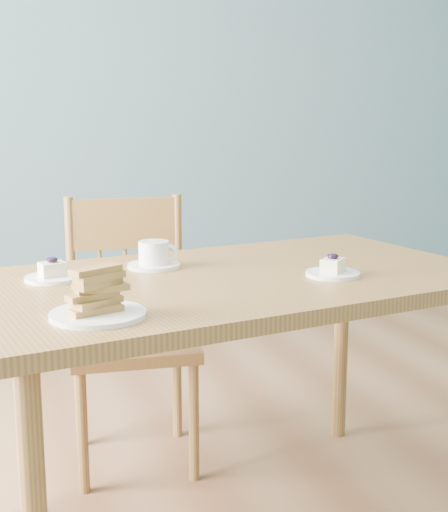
{
  "coord_description": "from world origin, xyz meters",
  "views": [
    {
      "loc": [
        -0.83,
        -1.98,
        1.17
      ],
      "look_at": [
        -0.2,
        -0.14,
        0.79
      ],
      "focal_mm": 50.0,
      "sensor_mm": 36.0,
      "label": 1
    }
  ],
  "objects_px": {
    "cheesecake_plate_far": "(53,274)",
    "dining_table": "(233,301)",
    "dining_chair": "(131,330)",
    "biscotti_plate": "(98,300)",
    "cheesecake_plate_near": "(333,270)",
    "coffee_cup": "(154,256)"
  },
  "relations": [
    {
      "from": "cheesecake_plate_far",
      "to": "dining_table",
      "type": "bearing_deg",
      "value": -11.22
    },
    {
      "from": "dining_chair",
      "to": "biscotti_plate",
      "type": "xyz_separation_m",
      "value": [
        -0.23,
        -0.81,
        0.32
      ]
    },
    {
      "from": "dining_chair",
      "to": "cheesecake_plate_near",
      "type": "height_order",
      "value": "dining_chair"
    },
    {
      "from": "dining_chair",
      "to": "coffee_cup",
      "type": "distance_m",
      "value": 0.48
    },
    {
      "from": "dining_table",
      "to": "cheesecake_plate_near",
      "type": "xyz_separation_m",
      "value": [
        0.25,
        -0.1,
        0.09
      ]
    },
    {
      "from": "cheesecake_plate_far",
      "to": "biscotti_plate",
      "type": "relative_size",
      "value": 0.7
    },
    {
      "from": "dining_table",
      "to": "coffee_cup",
      "type": "bearing_deg",
      "value": 128.37
    },
    {
      "from": "dining_chair",
      "to": "coffee_cup",
      "type": "xyz_separation_m",
      "value": [
        0.01,
        -0.35,
        0.32
      ]
    },
    {
      "from": "coffee_cup",
      "to": "biscotti_plate",
      "type": "relative_size",
      "value": 0.73
    },
    {
      "from": "dining_chair",
      "to": "cheesecake_plate_far",
      "type": "xyz_separation_m",
      "value": [
        -0.29,
        -0.42,
        0.3
      ]
    },
    {
      "from": "dining_table",
      "to": "coffee_cup",
      "type": "height_order",
      "value": "coffee_cup"
    },
    {
      "from": "dining_table",
      "to": "cheesecake_plate_far",
      "type": "xyz_separation_m",
      "value": [
        -0.47,
        0.09,
        0.09
      ]
    },
    {
      "from": "dining_table",
      "to": "cheesecake_plate_far",
      "type": "distance_m",
      "value": 0.49
    },
    {
      "from": "dining_table",
      "to": "dining_chair",
      "type": "xyz_separation_m",
      "value": [
        -0.19,
        0.52,
        -0.21
      ]
    },
    {
      "from": "dining_chair",
      "to": "cheesecake_plate_near",
      "type": "distance_m",
      "value": 0.81
    },
    {
      "from": "cheesecake_plate_near",
      "to": "biscotti_plate",
      "type": "height_order",
      "value": "biscotti_plate"
    },
    {
      "from": "dining_chair",
      "to": "biscotti_plate",
      "type": "bearing_deg",
      "value": -99.93
    },
    {
      "from": "dining_table",
      "to": "cheesecake_plate_near",
      "type": "distance_m",
      "value": 0.28
    },
    {
      "from": "cheesecake_plate_near",
      "to": "cheesecake_plate_far",
      "type": "bearing_deg",
      "value": 165.02
    },
    {
      "from": "dining_chair",
      "to": "biscotti_plate",
      "type": "distance_m",
      "value": 0.9
    },
    {
      "from": "dining_chair",
      "to": "cheesecake_plate_far",
      "type": "relative_size",
      "value": 6.18
    },
    {
      "from": "cheesecake_plate_far",
      "to": "dining_chair",
      "type": "bearing_deg",
      "value": 55.95
    }
  ]
}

